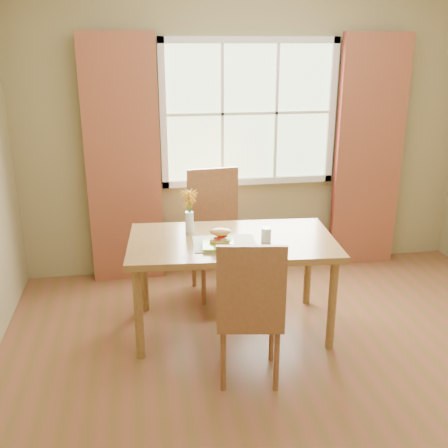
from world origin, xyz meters
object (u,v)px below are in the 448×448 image
Objects in this scene: dining_table at (232,249)px; water_glass at (266,235)px; croissant_sandwich at (220,236)px; chair_far at (216,226)px; flower_vase at (189,206)px; chair_near at (250,307)px.

water_glass is at bearing -19.33° from dining_table.
chair_far is at bearing 93.21° from croissant_sandwich.
croissant_sandwich is (-0.10, -0.83, 0.21)m from chair_far.
croissant_sandwich is at bearing -127.44° from dining_table.
croissant_sandwich is at bearing -102.81° from chair_far.
chair_far is at bearing 106.60° from water_glass.
flower_vase reaches higher than croissant_sandwich.
chair_far is 3.25× the size of flower_vase.
water_glass is at bearing -79.64° from chair_far.
water_glass is at bearing -30.17° from flower_vase.
chair_far is at bearing 61.31° from flower_vase.
dining_table is at bearing 58.07° from croissant_sandwich.
croissant_sandwich reaches higher than water_glass.
chair_near is 0.92× the size of chair_far.
dining_table is 0.72m from chair_far.
chair_far is at bearing 99.30° from chair_near.
chair_near is at bearing -96.40° from chair_far.
flower_vase is at bearing 149.40° from dining_table.
dining_table is at bearing -34.87° from flower_vase.
chair_far is 9.96× the size of water_glass.
dining_table is 0.71m from chair_near.
flower_vase is at bearing 116.37° from chair_near.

